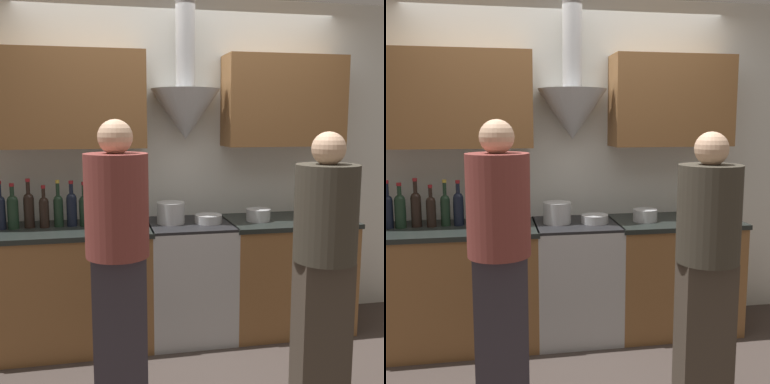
# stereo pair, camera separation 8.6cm
# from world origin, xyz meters

# --- Properties ---
(ground_plane) EXTENTS (12.00, 12.00, 0.00)m
(ground_plane) POSITION_xyz_m (0.00, 0.00, 0.00)
(ground_plane) COLOR #423833
(wall_back) EXTENTS (8.40, 0.53, 2.60)m
(wall_back) POSITION_xyz_m (-0.06, 0.61, 1.46)
(wall_back) COLOR silver
(wall_back) RESTS_ON ground_plane
(counter_left) EXTENTS (1.32, 0.62, 0.88)m
(counter_left) POSITION_xyz_m (-0.96, 0.34, 0.44)
(counter_left) COLOR brown
(counter_left) RESTS_ON ground_plane
(counter_right) EXTENTS (0.97, 0.62, 0.88)m
(counter_right) POSITION_xyz_m (0.79, 0.34, 0.44)
(counter_right) COLOR brown
(counter_right) RESTS_ON ground_plane
(stove_range) EXTENTS (0.62, 0.60, 0.88)m
(stove_range) POSITION_xyz_m (0.00, 0.34, 0.45)
(stove_range) COLOR #B7BABC
(stove_range) RESTS_ON ground_plane
(wine_bottle_2) EXTENTS (0.07, 0.07, 0.35)m
(wine_bottle_2) POSITION_xyz_m (-1.35, 0.38, 1.02)
(wine_bottle_2) COLOR black
(wine_bottle_2) RESTS_ON counter_left
(wine_bottle_3) EXTENTS (0.08, 0.08, 0.33)m
(wine_bottle_3) POSITION_xyz_m (-1.27, 0.38, 1.02)
(wine_bottle_3) COLOR black
(wine_bottle_3) RESTS_ON counter_left
(wine_bottle_4) EXTENTS (0.07, 0.07, 0.36)m
(wine_bottle_4) POSITION_xyz_m (-1.16, 0.40, 1.03)
(wine_bottle_4) COLOR black
(wine_bottle_4) RESTS_ON counter_left
(wine_bottle_5) EXTENTS (0.07, 0.07, 0.31)m
(wine_bottle_5) POSITION_xyz_m (-1.06, 0.38, 1.01)
(wine_bottle_5) COLOR black
(wine_bottle_5) RESTS_ON counter_left
(wine_bottle_6) EXTENTS (0.07, 0.07, 0.34)m
(wine_bottle_6) POSITION_xyz_m (-0.96, 0.40, 1.02)
(wine_bottle_6) COLOR black
(wine_bottle_6) RESTS_ON counter_left
(wine_bottle_7) EXTENTS (0.08, 0.08, 0.33)m
(wine_bottle_7) POSITION_xyz_m (-0.86, 0.40, 1.02)
(wine_bottle_7) COLOR black
(wine_bottle_7) RESTS_ON counter_left
(wine_bottle_8) EXTENTS (0.08, 0.08, 0.32)m
(wine_bottle_8) POSITION_xyz_m (-0.77, 0.40, 1.01)
(wine_bottle_8) COLOR black
(wine_bottle_8) RESTS_ON counter_left
(wine_bottle_9) EXTENTS (0.07, 0.07, 0.32)m
(wine_bottle_9) POSITION_xyz_m (-0.67, 0.38, 1.01)
(wine_bottle_9) COLOR black
(wine_bottle_9) RESTS_ON counter_left
(stock_pot) EXTENTS (0.21, 0.21, 0.16)m
(stock_pot) POSITION_xyz_m (-0.14, 0.35, 0.96)
(stock_pot) COLOR #B7BABC
(stock_pot) RESTS_ON stove_range
(mixing_bowl) EXTENTS (0.20, 0.20, 0.06)m
(mixing_bowl) POSITION_xyz_m (0.14, 0.31, 0.92)
(mixing_bowl) COLOR #B7BABC
(mixing_bowl) RESTS_ON stove_range
(orange_fruit) EXTENTS (0.08, 0.08, 0.08)m
(orange_fruit) POSITION_xyz_m (1.01, 0.44, 0.93)
(orange_fruit) COLOR orange
(orange_fruit) RESTS_ON counter_right
(saucepan) EXTENTS (0.19, 0.19, 0.09)m
(saucepan) POSITION_xyz_m (0.54, 0.31, 0.93)
(saucepan) COLOR #B7BABC
(saucepan) RESTS_ON counter_right
(chefs_knife) EXTENTS (0.23, 0.15, 0.01)m
(chefs_knife) POSITION_xyz_m (0.90, 0.20, 0.89)
(chefs_knife) COLOR silver
(chefs_knife) RESTS_ON counter_right
(person_foreground_left) EXTENTS (0.34, 0.34, 1.66)m
(person_foreground_left) POSITION_xyz_m (-0.58, -0.65, 0.91)
(person_foreground_left) COLOR #38333D
(person_foreground_left) RESTS_ON ground_plane
(person_foreground_right) EXTENTS (0.35, 0.35, 1.59)m
(person_foreground_right) POSITION_xyz_m (0.56, -0.75, 0.87)
(person_foreground_right) COLOR #473D33
(person_foreground_right) RESTS_ON ground_plane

